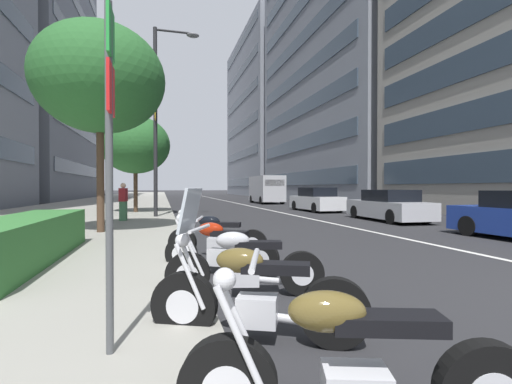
# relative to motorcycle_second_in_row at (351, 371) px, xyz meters

# --- Properties ---
(sidewalk_right_plaza) EXTENTS (160.00, 9.97, 0.15)m
(sidewalk_right_plaza) POSITION_rel_motorcycle_second_in_row_xyz_m (29.99, 5.50, -0.33)
(sidewalk_right_plaza) COLOR gray
(sidewalk_right_plaza) RESTS_ON ground
(lane_centre_stripe) EXTENTS (110.00, 0.16, 0.01)m
(lane_centre_stripe) POSITION_rel_motorcycle_second_in_row_xyz_m (34.99, -5.75, -0.40)
(lane_centre_stripe) COLOR silver
(lane_centre_stripe) RESTS_ON ground
(motorcycle_second_in_row) EXTENTS (0.85, 2.05, 1.08)m
(motorcycle_second_in_row) POSITION_rel_motorcycle_second_in_row_xyz_m (0.00, 0.00, 0.00)
(motorcycle_second_in_row) COLOR black
(motorcycle_second_in_row) RESTS_ON ground
(motorcycle_mid_row) EXTENTS (0.98, 1.99, 1.49)m
(motorcycle_mid_row) POSITION_rel_motorcycle_second_in_row_xyz_m (1.42, 0.23, 0.04)
(motorcycle_mid_row) COLOR black
(motorcycle_mid_row) RESTS_ON ground
(motorcycle_nearest_camera) EXTENTS (0.74, 2.15, 1.08)m
(motorcycle_nearest_camera) POSITION_rel_motorcycle_second_in_row_xyz_m (2.87, 0.00, 0.00)
(motorcycle_nearest_camera) COLOR black
(motorcycle_nearest_camera) RESTS_ON ground
(motorcycle_far_end_row) EXTENTS (1.21, 1.85, 1.08)m
(motorcycle_far_end_row) POSITION_rel_motorcycle_second_in_row_xyz_m (4.23, 0.13, -0.00)
(motorcycle_far_end_row) COLOR black
(motorcycle_far_end_row) RESTS_ON ground
(motorcycle_by_sign_pole) EXTENTS (1.00, 2.02, 1.08)m
(motorcycle_by_sign_pole) POSITION_rel_motorcycle_second_in_row_xyz_m (5.61, -0.02, 0.00)
(motorcycle_by_sign_pole) COLOR black
(motorcycle_by_sign_pole) RESTS_ON ground
(car_far_down_avenue) EXTENTS (4.64, 1.96, 1.39)m
(car_far_down_avenue) POSITION_rel_motorcycle_second_in_row_xyz_m (12.00, -8.74, 0.24)
(car_far_down_avenue) COLOR #B7B7BC
(car_far_down_avenue) RESTS_ON ground
(car_approaching_light) EXTENTS (4.50, 1.96, 1.50)m
(car_approaching_light) POSITION_rel_motorcycle_second_in_row_xyz_m (18.75, -8.30, 0.29)
(car_approaching_light) COLOR silver
(car_approaching_light) RESTS_ON ground
(delivery_van_ahead) EXTENTS (5.10, 2.23, 2.57)m
(delivery_van_ahead) POSITION_rel_motorcycle_second_in_row_xyz_m (30.21, -8.42, 0.97)
(delivery_van_ahead) COLOR #B7B7BC
(delivery_van_ahead) RESTS_ON ground
(parking_sign_by_curb) EXTENTS (0.32, 0.06, 2.83)m
(parking_sign_by_curb) POSITION_rel_motorcycle_second_in_row_xyz_m (1.19, 1.48, 1.51)
(parking_sign_by_curb) COLOR #47494C
(parking_sign_by_curb) RESTS_ON sidewalk_right_plaza
(street_lamp_with_banners) EXTENTS (1.26, 2.11, 8.75)m
(street_lamp_with_banners) POSITION_rel_motorcycle_second_in_row_xyz_m (15.24, 1.11, 4.93)
(street_lamp_with_banners) COLOR #232326
(street_lamp_with_banners) RESTS_ON sidewalk_right_plaza
(clipped_hedge_bed) EXTENTS (4.87, 1.10, 0.80)m
(clipped_hedge_bed) POSITION_rel_motorcycle_second_in_row_xyz_m (5.31, 3.49, 0.15)
(clipped_hedge_bed) COLOR #337033
(clipped_hedge_bed) RESTS_ON sidewalk_right_plaza
(street_tree_mid_sidewalk) EXTENTS (3.81, 3.81, 6.23)m
(street_tree_mid_sidewalk) POSITION_rel_motorcycle_second_in_row_xyz_m (9.66, 2.88, 4.34)
(street_tree_mid_sidewalk) COLOR #473323
(street_tree_mid_sidewalk) RESTS_ON sidewalk_right_plaza
(street_tree_near_plaza_corner) EXTENTS (3.72, 3.72, 5.27)m
(street_tree_near_plaza_corner) POSITION_rel_motorcycle_second_in_row_xyz_m (18.69, 2.50, 3.43)
(street_tree_near_plaza_corner) COLOR #473323
(street_tree_near_plaza_corner) RESTS_ON sidewalk_right_plaza
(pedestrian_on_plaza) EXTENTS (0.44, 0.32, 1.53)m
(pedestrian_on_plaza) POSITION_rel_motorcycle_second_in_row_xyz_m (13.43, 2.61, 0.51)
(pedestrian_on_plaza) COLOR #3F724C
(pedestrian_on_plaza) RESTS_ON sidewalk_right_plaza
(office_tower_far_left_down_avenue) EXTENTS (28.00, 16.65, 31.66)m
(office_tower_far_left_down_avenue) POSITION_rel_motorcycle_second_in_row_xyz_m (36.02, -22.28, 15.43)
(office_tower_far_left_down_avenue) COLOR gray
(office_tower_far_left_down_avenue) RESTS_ON ground
(office_tower_mid_left) EXTENTS (29.60, 18.31, 31.68)m
(office_tower_mid_left) POSITION_rel_motorcycle_second_in_row_xyz_m (67.33, -23.12, 15.43)
(office_tower_mid_left) COLOR gray
(office_tower_mid_left) RESTS_ON ground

